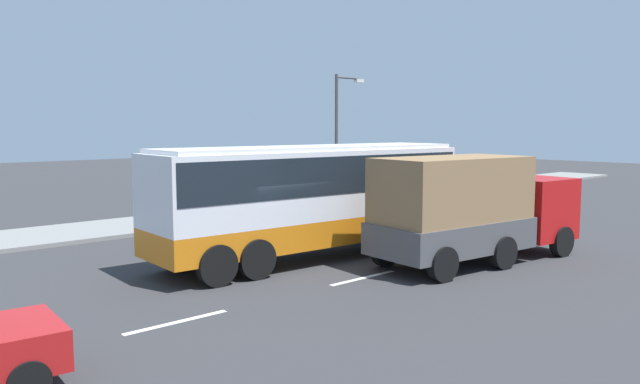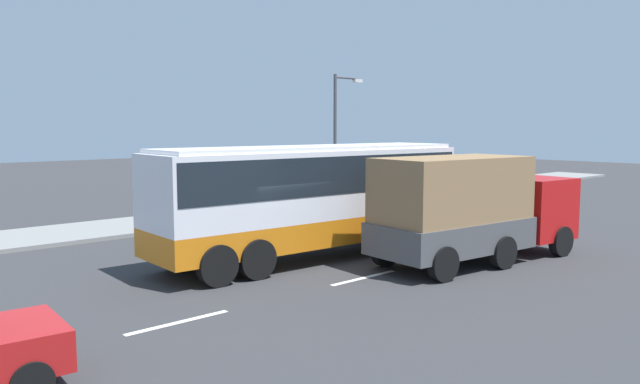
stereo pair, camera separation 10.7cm
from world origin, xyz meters
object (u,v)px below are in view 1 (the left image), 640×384
at_px(coach_bus, 313,189).
at_px(pedestrian_near_curb, 294,188).
at_px(street_lamp, 340,130).
at_px(cargo_truck, 473,207).

distance_m(coach_bus, pedestrian_near_curb, 11.12).
height_order(coach_bus, street_lamp, street_lamp).
xyz_separation_m(coach_bus, street_lamp, (8.67, 7.83, 1.75)).
height_order(pedestrian_near_curb, street_lamp, street_lamp).
distance_m(pedestrian_near_curb, street_lamp, 3.66).
xyz_separation_m(coach_bus, pedestrian_near_curb, (6.61, 8.87, -1.09)).
relative_size(coach_bus, cargo_truck, 1.43).
height_order(cargo_truck, pedestrian_near_curb, cargo_truck).
distance_m(coach_bus, cargo_truck, 4.88).
bearing_deg(street_lamp, coach_bus, -137.90).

